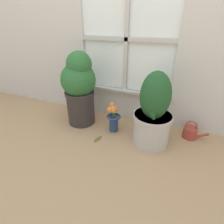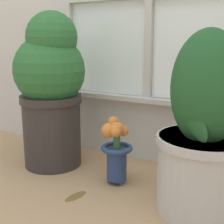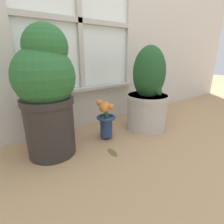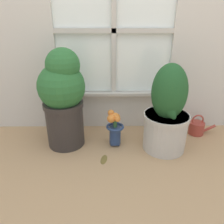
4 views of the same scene
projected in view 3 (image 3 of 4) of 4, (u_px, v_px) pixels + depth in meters
name	position (u px, v px, depth m)	size (l,w,h in m)	color
ground_plane	(124.00, 150.00, 1.12)	(10.00, 10.00, 0.00)	tan
potted_plant_left	(47.00, 91.00, 0.97)	(0.34, 0.34, 0.74)	#2D2826
potted_plant_right	(148.00, 94.00, 1.36)	(0.33, 0.33, 0.65)	#B7B2A8
flower_vase	(106.00, 118.00, 1.23)	(0.14, 0.14, 0.29)	navy
watering_can	(153.00, 108.00, 1.78)	(0.22, 0.13, 0.18)	#99382D
fallen_leaf	(112.00, 152.00, 1.09)	(0.06, 0.12, 0.01)	brown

